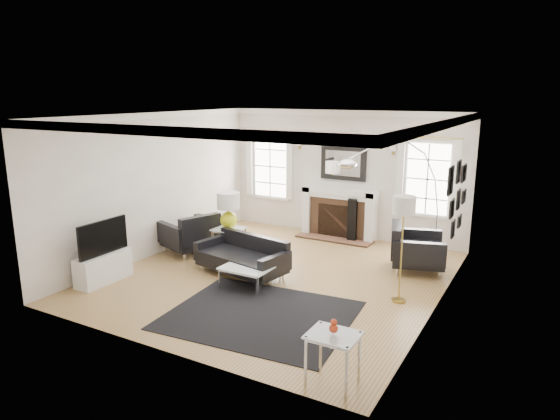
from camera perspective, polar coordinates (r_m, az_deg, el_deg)
The scene contains 25 objects.
floor at distance 8.92m, azimuth -0.31°, elevation -7.51°, with size 6.00×6.00×0.00m, color olive.
back_wall at distance 11.19m, azimuth 7.29°, elevation 4.09°, with size 5.50×0.04×2.80m, color white.
front_wall at distance 6.18m, azimuth -14.19°, elevation -3.75°, with size 5.50×0.04×2.80m, color white.
left_wall at distance 10.14m, azimuth -13.98°, elevation 2.85°, with size 0.04×6.00×2.80m, color white.
right_wall at distance 7.59m, azimuth 18.06°, elevation -0.84°, with size 0.04×6.00×2.80m, color white.
ceiling at distance 8.35m, azimuth -0.33°, elevation 10.77°, with size 5.50×6.00×0.02m, color white.
crown_molding at distance 8.35m, azimuth -0.33°, elevation 10.36°, with size 5.50×6.00×0.12m, color white.
fireplace at distance 11.17m, azimuth 6.76°, elevation -0.41°, with size 1.70×0.69×1.11m.
mantel_mirror at distance 11.11m, azimuth 7.24°, elevation 5.33°, with size 1.05×0.07×0.75m.
window_left at distance 11.94m, azimuth -1.08°, elevation 5.05°, with size 1.24×0.15×1.62m.
window_right at distance 10.59m, azimuth 16.52°, elevation 3.45°, with size 1.24×0.15×1.62m.
gallery_wall at distance 8.82m, azimuth 19.60°, elevation 1.83°, with size 0.04×1.73×1.29m.
tv_unit at distance 9.05m, azimuth -19.53°, elevation -5.79°, with size 0.35×1.00×1.09m.
area_rug at distance 7.43m, azimuth -2.27°, elevation -11.90°, with size 2.59×2.16×0.01m, color black.
sofa at distance 8.94m, azimuth -4.16°, elevation -5.46°, with size 1.81×1.07×0.55m.
armchair_left at distance 10.17m, azimuth -10.06°, elevation -2.80°, with size 1.19×1.26×0.69m.
armchair_right at distance 9.40m, azimuth 15.06°, elevation -4.39°, with size 1.16×1.24×0.69m.
coffee_table at distance 8.39m, azimuth -3.41°, elevation -6.51°, with size 0.81×0.81×0.36m.
side_table_left at distance 9.76m, azimuth -5.83°, elevation -2.72°, with size 0.54×0.54×0.60m.
nesting_table at distance 5.66m, azimuth 6.09°, elevation -15.04°, with size 0.55×0.46×0.61m.
gourd_lamp at distance 9.63m, azimuth -5.91°, elevation 0.24°, with size 0.45×0.45×0.71m.
orange_vase at distance 5.56m, azimuth 6.14°, elevation -13.12°, with size 0.10×0.10×0.16m.
arc_floor_lamp at distance 9.61m, azimuth 12.87°, elevation 1.75°, with size 1.70×1.57×2.41m.
stick_floor_lamp at distance 7.65m, azimuth 13.97°, elevation -0.09°, with size 0.34×0.34×1.67m.
speaker_tower at distance 10.92m, azimuth 8.31°, elevation -1.13°, with size 0.19×0.19×0.95m, color black.
Camera 1 is at (4.11, -7.26, 3.16)m, focal length 32.00 mm.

